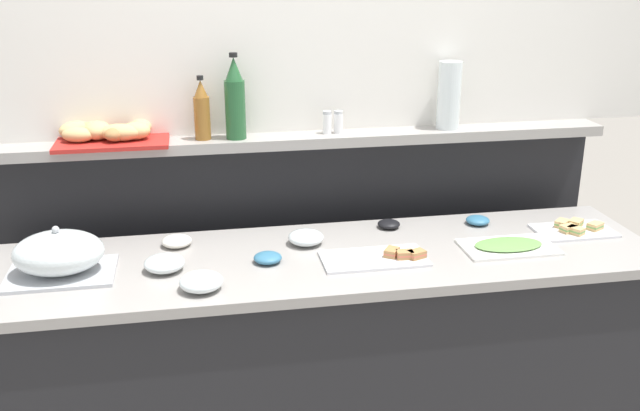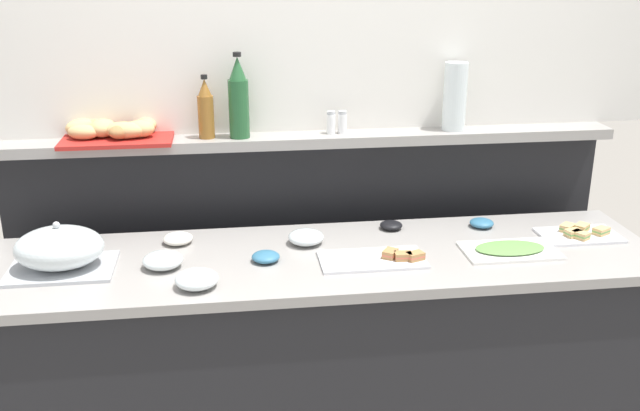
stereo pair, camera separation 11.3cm
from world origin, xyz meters
name	(u,v)px [view 1 (the left image)]	position (x,y,z in m)	size (l,w,h in m)	color
ground_plane	(302,386)	(0.00, 0.60, 0.00)	(12.00, 12.00, 0.00)	gray
buffet_counter	(327,370)	(0.00, 0.00, 0.46)	(2.32, 0.61, 0.92)	black
back_ledge_unit	(305,268)	(0.00, 0.48, 0.66)	(2.38, 0.22, 1.25)	black
sandwich_platter_rear	(574,229)	(0.95, 0.05, 0.93)	(0.29, 0.17, 0.04)	silver
sandwich_platter_side	(380,258)	(0.17, -0.07, 0.93)	(0.36, 0.18, 0.04)	silver
cold_cuts_platter	(508,246)	(0.64, -0.06, 0.93)	(0.33, 0.19, 0.02)	white
serving_cloche	(59,255)	(-0.88, -0.01, 0.99)	(0.34, 0.24, 0.17)	#B7BABF
glass_bowl_large	(201,282)	(-0.43, -0.19, 0.94)	(0.14, 0.14, 0.05)	silver
glass_bowl_medium	(306,238)	(-0.06, 0.11, 0.94)	(0.13, 0.13, 0.05)	silver
glass_bowl_small	(164,264)	(-0.55, -0.03, 0.94)	(0.13, 0.13, 0.05)	silver
condiment_bowl_cream	(268,258)	(-0.21, -0.02, 0.93)	(0.09, 0.09, 0.03)	teal
condiment_bowl_teal	(478,220)	(0.62, 0.19, 0.93)	(0.09, 0.09, 0.03)	teal
condiment_bowl_red	(389,224)	(0.28, 0.21, 0.93)	(0.08, 0.08, 0.03)	black
condiment_bowl_dark	(177,241)	(-0.51, 0.18, 0.94)	(0.11, 0.11, 0.04)	silver
vinegar_bottle_amber	(202,111)	(-0.39, 0.40, 1.35)	(0.06, 0.06, 0.24)	#8E5B23
wine_bottle_green	(235,100)	(-0.27, 0.39, 1.39)	(0.08, 0.08, 0.32)	#23562D
salt_shaker	(327,122)	(0.08, 0.41, 1.29)	(0.03, 0.03, 0.09)	white
pepper_shaker	(338,122)	(0.12, 0.41, 1.29)	(0.03, 0.03, 0.09)	white
bread_basket	(108,133)	(-0.73, 0.41, 1.28)	(0.41, 0.30, 0.08)	#B2231E
water_carafe	(449,95)	(0.56, 0.41, 1.38)	(0.09, 0.09, 0.26)	silver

